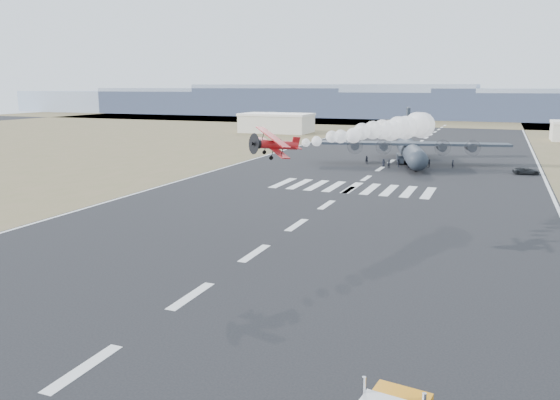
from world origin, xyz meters
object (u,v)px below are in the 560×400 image
Objects in this scene: crew_f at (412,166)px; crew_h at (409,165)px; hangar_left at (276,123)px; crew_d at (429,163)px; crew_e at (384,163)px; crew_g at (453,164)px; crew_a at (367,160)px; crew_c at (398,163)px; support_vehicle at (526,171)px; aerobatic_biplane at (275,144)px; crew_b at (389,164)px; transport_aircraft at (411,150)px.

crew_f is 1.02× the size of crew_h.
hangar_left is 90.61m from crew_d.
crew_e is 0.96× the size of crew_g.
crew_h reaches higher than crew_d.
crew_d is (13.07, -1.17, 0.03)m from crew_a.
crew_d is at bearing -107.18° from crew_g.
crew_c is 3.75m from crew_h.
crew_d is (-17.87, 2.49, 0.17)m from support_vehicle.
hangar_left is 141.09m from aerobatic_biplane.
hangar_left reaches higher than crew_c.
crew_c is (1.36, 2.25, 0.03)m from crew_b.
crew_e is (-1.14, 60.88, -9.72)m from aerobatic_biplane.
crew_g is (7.10, 6.01, -0.04)m from crew_f.
aerobatic_biplane is 3.53× the size of crew_e.
transport_aircraft is 22.91× the size of crew_h.
crew_d is 1.05× the size of crew_e.
aerobatic_biplane is at bearing 146.31° from support_vehicle.
aerobatic_biplane reaches higher than crew_g.
transport_aircraft is 23.70× the size of crew_d.
crew_a is 0.97× the size of crew_g.
hangar_left is 14.94× the size of crew_d.
aerobatic_biplane reaches higher than crew_a.
aerobatic_biplane is at bearing -106.35° from transport_aircraft.
crew_b reaches higher than crew_a.
hangar_left is 89.13m from crew_b.
crew_c is at bearing 23.17° from crew_e.
hangar_left is 0.63× the size of transport_aircraft.
crew_b is 4.82m from crew_f.
transport_aircraft is 23.75× the size of crew_g.
crew_d is at bearing -114.04° from crew_f.
hangar_left is 86.94m from crew_e.
aerobatic_biplane is 3.37× the size of crew_g.
crew_d is at bearing 71.09° from support_vehicle.
crew_f is at bearing 66.21° from crew_c.
transport_aircraft reaches higher than support_vehicle.
transport_aircraft is at bearing -135.17° from crew_d.
crew_f reaches higher than crew_d.
crew_e is 5.87m from crew_h.
crew_g is at bearing 65.75° from support_vehicle.
crew_d is (7.27, 4.09, -0.03)m from crew_b.
transport_aircraft is 22.19× the size of crew_c.
crew_g is (13.25, 3.13, 0.04)m from crew_e.
crew_b reaches higher than crew_g.
hangar_left is at bearing -118.49° from crew_c.
hangar_left is at bearing -137.62° from crew_d.
support_vehicle is 2.87× the size of crew_g.
crew_a is 0.92× the size of crew_f.
support_vehicle is at bearing 51.06° from crew_g.
crew_h is (1.20, -8.97, -2.07)m from transport_aircraft.
aerobatic_biplane is 60.03m from crew_b.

